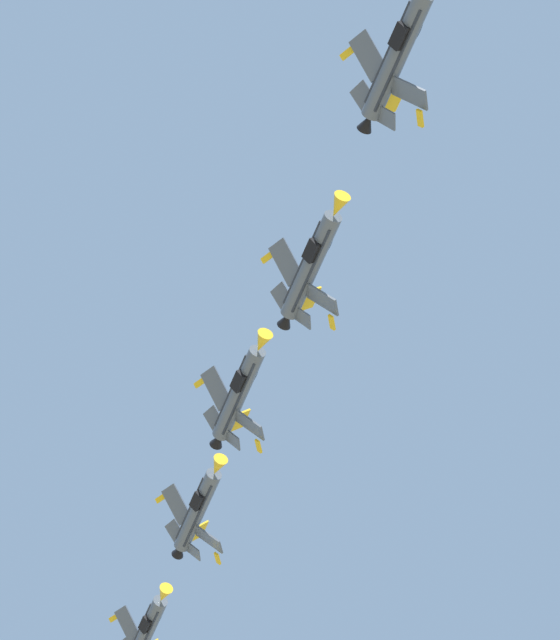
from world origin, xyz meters
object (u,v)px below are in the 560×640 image
object	(u,v)px
fighter_jet_right_outer	(198,509)
fighter_jet_right_wing	(312,264)
fighter_jet_trail_slot	(147,631)
fighter_jet_left_outer	(239,392)
fighter_jet_left_wing	(398,54)

from	to	relation	value
fighter_jet_right_outer	fighter_jet_right_wing	bearing A→B (deg)	90.03
fighter_jet_right_wing	fighter_jet_trail_slot	world-z (taller)	fighter_jet_right_wing
fighter_jet_right_wing	fighter_jet_left_outer	world-z (taller)	fighter_jet_left_outer
fighter_jet_right_wing	fighter_jet_left_outer	xyz separation A→B (m)	(-12.28, 12.74, 0.28)
fighter_jet_right_wing	fighter_jet_left_outer	bearing A→B (deg)	-86.05
fighter_jet_left_wing	fighter_jet_right_wing	bearing A→B (deg)	-90.87
fighter_jet_left_wing	fighter_jet_trail_slot	world-z (taller)	fighter_jet_left_wing
fighter_jet_left_wing	fighter_jet_right_wing	distance (m)	22.19
fighter_jet_left_wing	fighter_jet_left_outer	distance (m)	39.83
fighter_jet_left_wing	fighter_jet_left_outer	world-z (taller)	fighter_jet_left_wing
fighter_jet_left_wing	fighter_jet_left_outer	size ratio (longest dim) A/B	1.00
fighter_jet_left_wing	fighter_jet_right_outer	distance (m)	57.82
fighter_jet_left_outer	fighter_jet_trail_slot	size ratio (longest dim) A/B	1.00
fighter_jet_left_wing	fighter_jet_trail_slot	distance (m)	78.77
fighter_jet_left_outer	fighter_jet_right_outer	distance (m)	18.05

